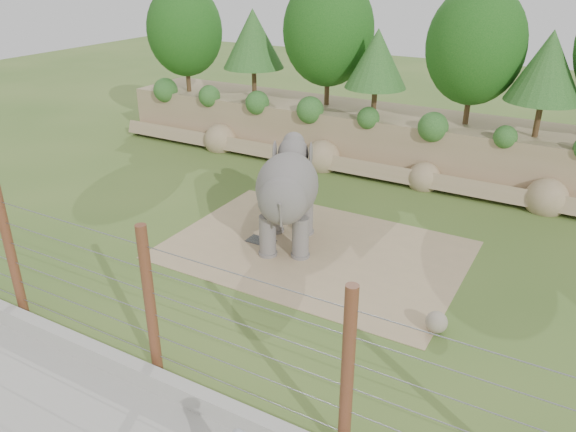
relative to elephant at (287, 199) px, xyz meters
The scene contains 8 objects.
ground 3.47m from the elephant, 79.04° to the right, with size 90.00×90.00×0.00m, color #426426.
back_embankment 10.04m from the elephant, 83.18° to the left, with size 30.00×5.52×8.77m.
dirt_patch 2.02m from the elephant, ahead, with size 10.00×7.00×0.02m, color tan.
drain_grate 1.94m from the elephant, 159.19° to the right, with size 1.00×0.60×0.03m, color #262628.
elephant is the anchor object (origin of this frame).
stone_ball 6.72m from the elephant, 22.55° to the right, with size 0.60×0.60×0.60m, color gray.
retaining_wall 8.11m from the elephant, 85.88° to the right, with size 26.00×0.35×0.50m, color #AEAAA3.
barrier_fence 7.49m from the elephant, 85.61° to the right, with size 20.26×0.26×4.00m.
Camera 1 is at (8.20, -12.45, 9.28)m, focal length 35.00 mm.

